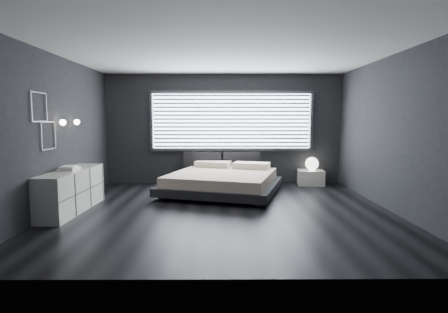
{
  "coord_description": "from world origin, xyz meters",
  "views": [
    {
      "loc": [
        -0.04,
        -6.21,
        1.65
      ],
      "look_at": [
        0.0,
        0.85,
        0.9
      ],
      "focal_mm": 28.0,
      "sensor_mm": 36.0,
      "label": 1
    }
  ],
  "objects": [
    {
      "name": "wall_art_lower",
      "position": [
        -2.98,
        -0.3,
        1.38
      ],
      "size": [
        0.01,
        0.48,
        0.48
      ],
      "color": "#47474C",
      "rests_on": "ground"
    },
    {
      "name": "bed",
      "position": [
        -0.03,
        1.5,
        0.29
      ],
      "size": [
        2.93,
        2.86,
        0.62
      ],
      "color": "black",
      "rests_on": "ground"
    },
    {
      "name": "orb_lamp",
      "position": [
        2.23,
        2.52,
        0.54
      ],
      "size": [
        0.33,
        0.33,
        0.33
      ],
      "primitive_type": "sphere",
      "color": "white",
      "rests_on": "nightstand"
    },
    {
      "name": "sconce_near",
      "position": [
        -2.88,
        0.05,
        1.6
      ],
      "size": [
        0.18,
        0.11,
        0.11
      ],
      "color": "silver",
      "rests_on": "ground"
    },
    {
      "name": "wall_art_upper",
      "position": [
        -2.98,
        -0.55,
        1.85
      ],
      "size": [
        0.01,
        0.48,
        0.48
      ],
      "color": "#47474C",
      "rests_on": "ground"
    },
    {
      "name": "sconce_far",
      "position": [
        -2.88,
        0.65,
        1.6
      ],
      "size": [
        0.18,
        0.11,
        0.11
      ],
      "color": "silver",
      "rests_on": "ground"
    },
    {
      "name": "headboard",
      "position": [
        -0.04,
        2.64,
        0.57
      ],
      "size": [
        1.96,
        0.16,
        0.52
      ],
      "color": "black",
      "rests_on": "ground"
    },
    {
      "name": "dresser",
      "position": [
        -2.78,
        -0.01,
        0.37
      ],
      "size": [
        0.59,
        1.89,
        0.75
      ],
      "color": "silver",
      "rests_on": "ground"
    },
    {
      "name": "window",
      "position": [
        0.2,
        2.7,
        1.61
      ],
      "size": [
        4.14,
        0.09,
        1.52
      ],
      "color": "white",
      "rests_on": "ground"
    },
    {
      "name": "nightstand",
      "position": [
        2.2,
        2.5,
        0.19
      ],
      "size": [
        0.7,
        0.61,
        0.38
      ],
      "primitive_type": "cube",
      "rotation": [
        0.0,
        0.0,
        -0.12
      ],
      "color": "silver",
      "rests_on": "ground"
    },
    {
      "name": "book_stack",
      "position": [
        -2.78,
        -0.01,
        0.78
      ],
      "size": [
        0.28,
        0.37,
        0.07
      ],
      "color": "white",
      "rests_on": "dresser"
    },
    {
      "name": "room",
      "position": [
        0.0,
        0.0,
        1.4
      ],
      "size": [
        6.04,
        6.0,
        2.8
      ],
      "color": "black",
      "rests_on": "ground"
    }
  ]
}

